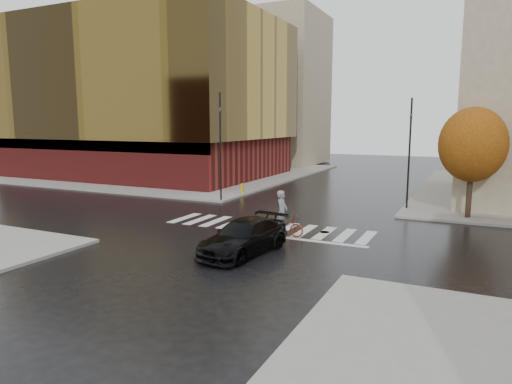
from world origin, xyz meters
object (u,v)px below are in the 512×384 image
Objects in this scene: sedan at (244,237)px; traffic_light_nw at (220,139)px; traffic_light_ne at (410,146)px; fire_hydrant at (242,188)px; cyclist at (283,221)px.

sedan is 0.67× the size of traffic_light_nw.
traffic_light_nw is at bearing 14.03° from traffic_light_ne.
fire_hydrant is (-7.70, 14.66, -0.17)m from sedan.
cyclist is 13.64m from fire_hydrant.
sedan is at bearing 170.19° from cyclist.
fire_hydrant is (-0.20, 3.70, -4.00)m from traffic_light_nw.
cyclist is at bearing -53.75° from fire_hydrant.
traffic_light_ne is at bearing 111.77° from traffic_light_nw.
cyclist is at bearing 66.59° from traffic_light_ne.
cyclist reaches higher than fire_hydrant.
sedan is 0.72× the size of traffic_light_ne.
traffic_light_nw is (-7.86, 7.30, 3.78)m from cyclist.
traffic_light_ne is (5.10, 13.66, 3.47)m from sedan.
traffic_light_ne is at bearing -4.47° from fire_hydrant.
sedan is 2.20× the size of cyclist.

